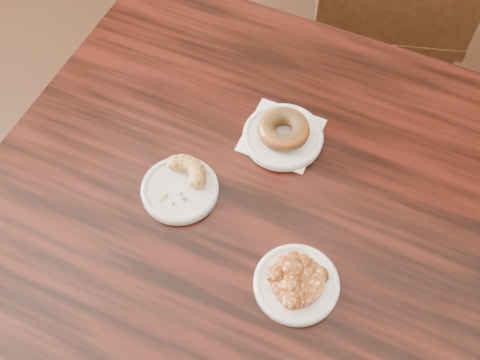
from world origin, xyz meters
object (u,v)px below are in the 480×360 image
at_px(glazed_donut, 284,129).
at_px(apple_fritter, 297,279).
at_px(cruller_fragment, 179,184).
at_px(cafe_table, 245,279).

height_order(glazed_donut, apple_fritter, glazed_donut).
relative_size(glazed_donut, apple_fritter, 0.79).
distance_m(apple_fritter, cruller_fragment, 0.28).
height_order(cafe_table, apple_fritter, apple_fritter).
bearing_deg(cafe_table, cruller_fragment, -164.44).
relative_size(cafe_table, apple_fritter, 7.72).
xyz_separation_m(apple_fritter, cruller_fragment, (-0.27, 0.09, -0.00)).
bearing_deg(glazed_donut, cruller_fragment, -125.81).
relative_size(glazed_donut, cruller_fragment, 0.93).
distance_m(glazed_donut, cruller_fragment, 0.23).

